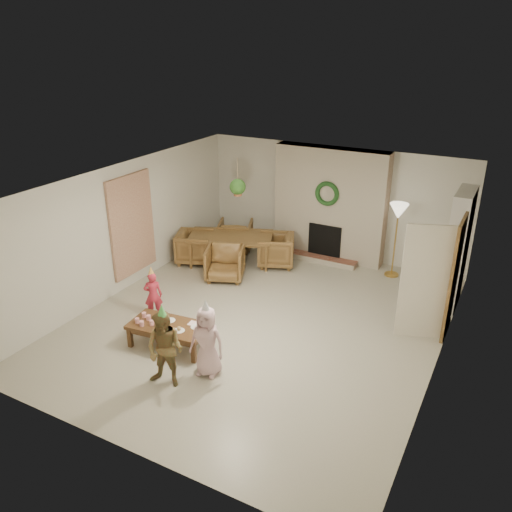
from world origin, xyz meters
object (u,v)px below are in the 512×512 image
Objects in this scene: dining_chair_far at (235,235)px; child_pink at (207,341)px; dining_chair_near at (225,263)px; child_red at (153,295)px; dining_chair_right at (276,250)px; dining_chair_left at (195,247)px; dining_table at (231,250)px; coffee_table_top at (169,326)px; child_plaid at (165,350)px.

child_pink is at bearing 92.89° from dining_chair_far.
child_red reaches higher than dining_chair_near.
dining_chair_right is at bearing 94.89° from child_pink.
dining_chair_left is 1.00× the size of dining_chair_right.
dining_chair_far is at bearing -120.97° from child_red.
child_red is 0.80× the size of child_pink.
dining_table is 2.34× the size of dining_chair_near.
dining_chair_near is (0.30, -0.74, 0.03)m from dining_table.
child_pink is at bearing -24.75° from coffee_table_top.
dining_chair_near is at bearing 90.00° from dining_chair_far.
coffee_table_top is at bearing -175.13° from dining_chair_left.
dining_chair_far reaches higher than dining_table.
dining_chair_far is at bearing 90.00° from dining_table.
dining_table is 1.00m from dining_chair_right.
dining_chair_left is 0.60× the size of coffee_table_top.
dining_chair_near is 3.59m from child_plaid.
dining_chair_far and dining_chair_left have the same top height.
dining_chair_near reaches higher than coffee_table_top.
child_red is at bearing 144.72° from child_pink.
child_pink is (1.46, -2.91, 0.20)m from dining_chair_near.
dining_chair_right is (1.23, -0.36, 0.00)m from dining_chair_far.
dining_chair_far is at bearing 108.32° from child_pink.
child_plaid is (0.57, -0.83, 0.22)m from coffee_table_top.
child_plaid reaches higher than dining_chair_right.
dining_chair_far is 1.28m from dining_chair_right.
dining_chair_right reaches higher than coffee_table_top.
dining_chair_far is at bearing -128.66° from dining_chair_right.
dining_chair_far reaches higher than coffee_table_top.
dining_table is 0.80m from dining_chair_left.
child_red is (-0.81, 0.62, 0.07)m from coffee_table_top.
dining_table is at bearing 108.89° from child_pink.
dining_chair_right is 4.12m from child_pink.
dining_chair_far is 3.45m from child_red.
dining_chair_near is 0.88× the size of child_red.
dining_chair_right reaches higher than dining_table.
dining_table reaches higher than coffee_table_top.
dining_chair_left is (-0.43, -1.04, 0.00)m from dining_chair_far.
child_plaid reaches higher than child_red.
child_pink reaches higher than dining_chair_left.
dining_chair_far is 1.00× the size of dining_chair_right.
child_plaid is at bearing -94.73° from dining_chair_near.
dining_chair_right is (0.62, 1.12, 0.00)m from dining_chair_near.
dining_chair_far is at bearing 99.51° from coffee_table_top.
dining_chair_near is 1.00× the size of dining_chair_right.
child_plaid is 0.63m from child_pink.
dining_chair_right is 3.71m from coffee_table_top.
child_pink reaches higher than dining_chair_far.
child_plaid is (1.09, -3.41, 0.24)m from dining_chair_near.
dining_chair_left and dining_chair_right have the same top height.
dining_chair_left is 2.51m from child_red.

